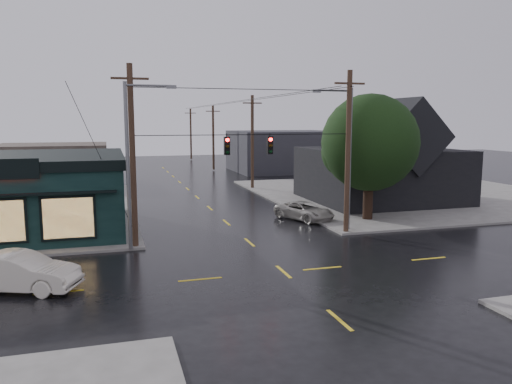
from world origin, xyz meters
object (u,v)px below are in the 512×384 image
object	(u,v)px
corner_tree	(370,143)
utility_pole_ne	(346,233)
suv_silver	(304,211)
utility_pole_nw	(136,248)
sedan_cream	(19,272)

from	to	relation	value
corner_tree	utility_pole_ne	bearing A→B (deg)	-135.58
utility_pole_ne	suv_silver	bearing A→B (deg)	100.04
corner_tree	utility_pole_nw	bearing A→B (deg)	-168.71
utility_pole_ne	suv_silver	world-z (taller)	utility_pole_ne
utility_pole_ne	sedan_cream	size ratio (longest dim) A/B	2.04
utility_pole_ne	sedan_cream	distance (m)	19.02
sedan_cream	suv_silver	size ratio (longest dim) A/B	1.06
utility_pole_ne	suv_silver	xyz separation A→B (m)	(-0.86, 4.87, 0.65)
utility_pole_nw	utility_pole_ne	xyz separation A→B (m)	(13.00, 0.00, 0.00)
utility_pole_nw	utility_pole_ne	size ratio (longest dim) A/B	1.00
corner_tree	suv_silver	distance (m)	6.65
utility_pole_ne	utility_pole_nw	bearing A→B (deg)	180.00
sedan_cream	suv_silver	world-z (taller)	sedan_cream
utility_pole_nw	utility_pole_ne	distance (m)	13.00
sedan_cream	utility_pole_ne	bearing A→B (deg)	-50.39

